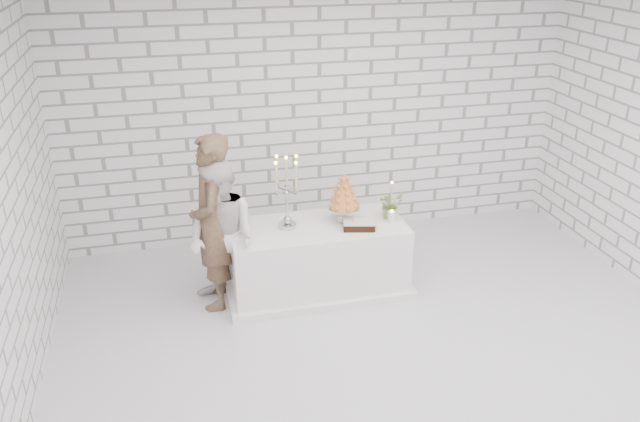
{
  "coord_description": "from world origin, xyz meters",
  "views": [
    {
      "loc": [
        -1.73,
        -4.54,
        3.56
      ],
      "look_at": [
        -0.4,
        0.83,
        1.05
      ],
      "focal_mm": 35.67,
      "sensor_mm": 36.0,
      "label": 1
    }
  ],
  "objects_px": {
    "croquembouche": "(344,198)",
    "candelabra": "(287,193)",
    "groom": "(212,223)",
    "bride": "(222,237)",
    "cake_table": "(318,258)"
  },
  "relations": [
    {
      "from": "bride",
      "to": "croquembouche",
      "type": "height_order",
      "value": "bride"
    },
    {
      "from": "groom",
      "to": "candelabra",
      "type": "distance_m",
      "value": 0.79
    },
    {
      "from": "bride",
      "to": "croquembouche",
      "type": "distance_m",
      "value": 1.29
    },
    {
      "from": "cake_table",
      "to": "bride",
      "type": "xyz_separation_m",
      "value": [
        -0.98,
        -0.09,
        0.4
      ]
    },
    {
      "from": "cake_table",
      "to": "croquembouche",
      "type": "bearing_deg",
      "value": 8.41
    },
    {
      "from": "candelabra",
      "to": "groom",
      "type": "bearing_deg",
      "value": -178.78
    },
    {
      "from": "bride",
      "to": "groom",
      "type": "bearing_deg",
      "value": 179.89
    },
    {
      "from": "groom",
      "to": "candelabra",
      "type": "relative_size",
      "value": 2.34
    },
    {
      "from": "cake_table",
      "to": "croquembouche",
      "type": "xyz_separation_m",
      "value": [
        0.29,
        0.04,
        0.64
      ]
    },
    {
      "from": "croquembouche",
      "to": "candelabra",
      "type": "bearing_deg",
      "value": -178.19
    },
    {
      "from": "candelabra",
      "to": "croquembouche",
      "type": "height_order",
      "value": "candelabra"
    },
    {
      "from": "groom",
      "to": "croquembouche",
      "type": "bearing_deg",
      "value": 96.8
    },
    {
      "from": "bride",
      "to": "candelabra",
      "type": "distance_m",
      "value": 0.77
    },
    {
      "from": "cake_table",
      "to": "bride",
      "type": "bearing_deg",
      "value": -174.72
    },
    {
      "from": "candelabra",
      "to": "croquembouche",
      "type": "bearing_deg",
      "value": 1.81
    }
  ]
}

